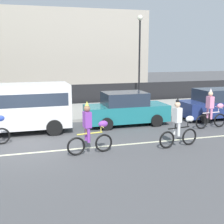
# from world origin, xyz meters

# --- Properties ---
(ground_plane) EXTENTS (80.00, 80.00, 0.00)m
(ground_plane) POSITION_xyz_m (0.00, 0.00, 0.00)
(ground_plane) COLOR #4C4C4F
(road_centre_line) EXTENTS (36.00, 0.14, 0.01)m
(road_centre_line) POSITION_xyz_m (0.00, -0.50, 0.00)
(road_centre_line) COLOR beige
(road_centre_line) RESTS_ON ground
(sidewalk_curb) EXTENTS (60.00, 5.00, 0.15)m
(sidewalk_curb) POSITION_xyz_m (0.00, 6.50, 0.07)
(sidewalk_curb) COLOR #9E9B93
(sidewalk_curb) RESTS_ON ground
(fence_line) EXTENTS (40.00, 0.08, 1.40)m
(fence_line) POSITION_xyz_m (0.00, 9.40, 0.70)
(fence_line) COLOR black
(fence_line) RESTS_ON ground
(parade_cyclist_purple) EXTENTS (1.72, 0.51, 1.92)m
(parade_cyclist_purple) POSITION_xyz_m (2.16, -1.18, 0.84)
(parade_cyclist_purple) COLOR black
(parade_cyclist_purple) RESTS_ON ground
(parade_cyclist_zebra) EXTENTS (1.71, 0.51, 1.92)m
(parade_cyclist_zebra) POSITION_xyz_m (5.60, -1.34, 0.84)
(parade_cyclist_zebra) COLOR black
(parade_cyclist_zebra) RESTS_ON ground
(parade_cyclist_pink) EXTENTS (1.72, 0.50, 1.92)m
(parade_cyclist_pink) POSITION_xyz_m (8.56, 0.91, 0.84)
(parade_cyclist_pink) COLOR black
(parade_cyclist_pink) RESTS_ON ground
(parked_van_white) EXTENTS (5.00, 2.22, 2.18)m
(parked_van_white) POSITION_xyz_m (-0.42, 2.70, 1.28)
(parked_van_white) COLOR white
(parked_van_white) RESTS_ON ground
(parked_car_navy) EXTENTS (4.10, 1.92, 1.64)m
(parked_car_navy) POSITION_xyz_m (10.10, 2.71, 0.78)
(parked_car_navy) COLOR navy
(parked_car_navy) RESTS_ON ground
(parked_car_teal) EXTENTS (4.10, 1.92, 1.64)m
(parked_car_teal) POSITION_xyz_m (4.89, 2.79, 0.78)
(parked_car_teal) COLOR #1E727A
(parked_car_teal) RESTS_ON ground
(street_lamp_post) EXTENTS (0.36, 0.36, 5.86)m
(street_lamp_post) POSITION_xyz_m (7.78, 8.32, 3.99)
(street_lamp_post) COLOR black
(street_lamp_post) RESTS_ON sidewalk_curb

